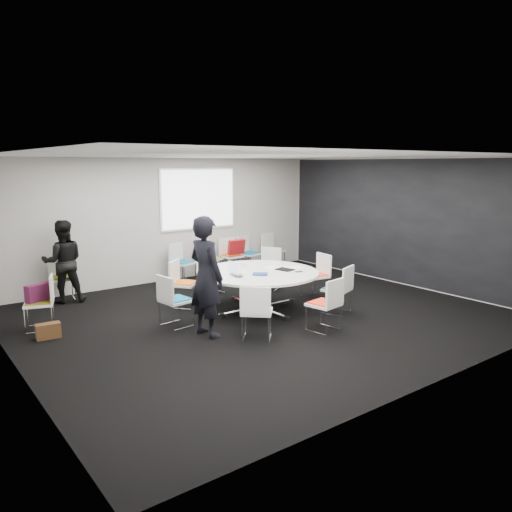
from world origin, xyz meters
TOP-DOWN VIEW (x-y plane):
  - room_shell at (0.09, 0.00)m, footprint 8.08×7.08m
  - conference_table at (0.18, 0.30)m, footprint 2.20×2.20m
  - projection_screen at (0.80, 3.46)m, footprint 1.90×0.03m
  - chair_ring_a at (1.65, 0.32)m, footprint 0.50×0.51m
  - chair_ring_b at (1.31, 1.44)m, footprint 0.63×0.63m
  - chair_ring_c at (0.13, 1.86)m, footprint 0.50×0.49m
  - chair_ring_d at (-0.81, 1.31)m, footprint 0.64×0.64m
  - chair_ring_e at (-1.49, 0.36)m, footprint 0.50×0.51m
  - chair_ring_f at (-0.79, -0.94)m, footprint 0.64×0.64m
  - chair_ring_g at (0.33, -1.27)m, footprint 0.53×0.52m
  - chair_ring_h at (1.20, -0.71)m, footprint 0.59×0.58m
  - chair_back_a at (0.14, 3.12)m, footprint 0.59×0.58m
  - chair_back_b at (0.90, 3.14)m, footprint 0.60×0.59m
  - chair_back_c at (1.51, 3.17)m, footprint 0.47×0.46m
  - chair_back_d at (2.05, 3.17)m, footprint 0.55×0.54m
  - chair_back_e at (2.83, 3.17)m, footprint 0.53×0.52m
  - chair_spare_left at (-3.32, 1.54)m, footprint 0.57×0.58m
  - chair_person_back at (-2.51, 3.17)m, footprint 0.52×0.51m
  - person_main at (-1.30, -0.31)m, footprint 0.53×0.74m
  - person_back at (-2.51, 3.00)m, footprint 0.91×0.78m
  - laptop at (-0.31, 0.22)m, footprint 0.22×0.33m
  - laptop_lid at (-0.36, 0.30)m, footprint 0.02×0.30m
  - notebook_black at (0.65, 0.11)m, footprint 0.28×0.34m
  - tablet_folio at (0.04, 0.06)m, footprint 0.33×0.32m
  - papers_right at (0.61, 0.44)m, footprint 0.32×0.24m
  - papers_front at (0.93, 0.19)m, footprint 0.34×0.28m
  - cup at (0.18, 0.75)m, footprint 0.08×0.08m
  - phone at (0.74, -0.17)m, footprint 0.15×0.11m
  - maroon_bag at (-3.34, 1.55)m, footprint 0.42×0.28m
  - brown_bag at (-3.35, 1.03)m, footprint 0.37×0.19m
  - red_jacket at (1.51, 2.94)m, footprint 0.44×0.17m

SIDE VIEW (x-z plane):
  - brown_bag at x=-3.35m, z-range 0.00..0.24m
  - chair_ring_a at x=1.65m, z-range -0.16..0.72m
  - chair_ring_b at x=1.31m, z-range -0.16..0.72m
  - chair_ring_c at x=0.13m, z-range -0.16..0.72m
  - chair_ring_d at x=-0.81m, z-range -0.16..0.72m
  - chair_ring_e at x=-1.49m, z-range -0.16..0.72m
  - chair_ring_f at x=-0.79m, z-range -0.16..0.72m
  - chair_ring_g at x=0.33m, z-range -0.16..0.72m
  - chair_ring_h at x=1.20m, z-range -0.16..0.72m
  - chair_back_a at x=0.14m, z-range -0.16..0.72m
  - chair_back_b at x=0.90m, z-range -0.16..0.72m
  - chair_back_c at x=1.51m, z-range -0.16..0.72m
  - chair_back_d at x=2.05m, z-range -0.16..0.72m
  - chair_back_e at x=2.83m, z-range -0.16..0.72m
  - chair_spare_left at x=-3.32m, z-range -0.16..0.72m
  - chair_person_back at x=-2.51m, z-range -0.16..0.72m
  - conference_table at x=0.18m, z-range 0.17..0.90m
  - maroon_bag at x=-3.34m, z-range 0.48..0.76m
  - red_jacket at x=1.51m, z-range 0.52..0.88m
  - papers_right at x=0.61m, z-range 0.73..0.73m
  - papers_front at x=0.93m, z-range 0.73..0.73m
  - phone at x=0.74m, z-range 0.73..0.74m
  - notebook_black at x=0.65m, z-range 0.73..0.75m
  - laptop at x=-0.31m, z-range 0.73..0.75m
  - tablet_folio at x=0.04m, z-range 0.73..0.76m
  - cup at x=0.18m, z-range 0.73..0.82m
  - person_back at x=-2.51m, z-range 0.00..1.61m
  - laptop_lid at x=-0.36m, z-range 0.75..0.97m
  - person_main at x=-1.30m, z-range 0.00..1.89m
  - room_shell at x=0.09m, z-range -0.04..2.84m
  - projection_screen at x=0.80m, z-range 1.17..2.53m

